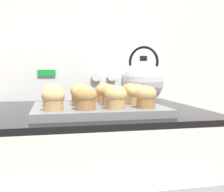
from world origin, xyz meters
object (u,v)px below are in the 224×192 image
muffin_r1_c0 (54,96)px  muffin_r2_c3 (130,92)px  muffin_r2_c1 (80,93)px  muffin_pan (97,109)px  muffin_r1_c3 (137,94)px  muffin_r2_c0 (53,94)px  muffin_r0_c0 (53,99)px  tea_kettle (143,81)px  muffin_r2_c2 (105,93)px  muffin_r0_c1 (86,98)px  muffin_r0_c2 (116,97)px  muffin_r1_c2 (111,95)px  muffin_r0_c3 (146,97)px  muffin_r1_c1 (82,95)px

muffin_r1_c0 → muffin_r2_c3: same height
muffin_r1_c0 → muffin_r2_c1: bearing=44.6°
muffin_pan → muffin_r1_c3: (0.13, -0.00, 0.04)m
muffin_r1_c3 → muffin_r2_c0: same height
muffin_r0_c0 → tea_kettle: tea_kettle is taller
muffin_r0_c0 → muffin_r1_c0: 0.09m
muffin_r2_c1 → muffin_r2_c2: bearing=-0.3°
muffin_r0_c0 → muffin_r0_c1: same height
muffin_r2_c2 → muffin_r2_c3: same height
muffin_r0_c2 → tea_kettle: tea_kettle is taller
muffin_r1_c2 → muffin_r2_c1: size_ratio=1.00×
muffin_r2_c1 → muffin_r2_c2: 0.09m
muffin_r0_c0 → muffin_r2_c3: size_ratio=1.00×
muffin_pan → muffin_r0_c1: (-0.04, -0.09, 0.04)m
muffin_r2_c1 → muffin_r0_c1: bearing=-90.1°
muffin_r2_c2 → muffin_r0_c0: bearing=-135.2°
muffin_r0_c3 → muffin_r1_c0: 0.28m
muffin_r1_c2 → muffin_r1_c0: bearing=179.8°
muffin_r1_c0 → muffin_r2_c1: 0.12m
muffin_r0_c3 → muffin_r2_c0: size_ratio=1.00×
muffin_r0_c2 → muffin_r0_c3: same height
muffin_r0_c0 → muffin_r1_c3: bearing=18.0°
muffin_r0_c0 → muffin_r1_c0: (0.00, 0.09, 0.00)m
muffin_r1_c1 → muffin_r2_c2: same height
muffin_r2_c2 → muffin_pan: bearing=-115.5°
muffin_pan → muffin_r0_c3: 0.16m
muffin_r0_c0 → muffin_r1_c1: 0.12m
muffin_r1_c1 → muffin_r2_c0: bearing=135.1°
muffin_r2_c0 → muffin_r2_c3: 0.26m
muffin_r0_c0 → muffin_r2_c1: size_ratio=1.00×
muffin_r0_c0 → muffin_r0_c3: size_ratio=1.00×
muffin_r0_c3 → muffin_r1_c2: (-0.09, 0.09, 0.00)m
muffin_r1_c2 → muffin_r2_c2: same height
muffin_r1_c0 → muffin_r0_c1: bearing=-46.2°
tea_kettle → muffin_r2_c2: bearing=-139.5°
muffin_r0_c3 → tea_kettle: tea_kettle is taller
muffin_r0_c3 → tea_kettle: size_ratio=0.28×
muffin_r2_c1 → muffin_r0_c2: bearing=-63.7°
muffin_r1_c1 → muffin_r2_c1: 0.09m
muffin_r0_c0 → muffin_r1_c3: (0.26, 0.09, 0.00)m
muffin_r2_c0 → muffin_r2_c2: bearing=0.1°
muffin_r0_c0 → muffin_r0_c3: 0.26m
muffin_r0_c3 → muffin_r1_c2: bearing=133.7°
muffin_r1_c1 → muffin_r2_c3: size_ratio=1.00×
muffin_pan → muffin_r0_c2: size_ratio=6.05×
muffin_r1_c0 → muffin_r2_c0: 0.08m
muffin_r2_c0 → tea_kettle: (0.37, 0.16, 0.03)m
muffin_r1_c2 → muffin_r2_c2: 0.09m
muffin_r1_c3 → muffin_r2_c2: bearing=135.3°
muffin_pan → muffin_r0_c2: bearing=-64.3°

